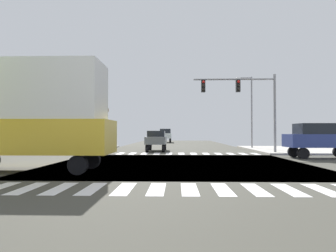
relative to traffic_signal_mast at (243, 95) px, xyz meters
name	(u,v)px	position (x,y,z in m)	size (l,w,h in m)	color
ground	(179,164)	(-5.32, -7.49, -4.85)	(90.00, 90.00, 0.05)	#434139
sidewalk_corner_ne	(312,150)	(7.68, 4.51, -4.75)	(12.00, 12.00, 0.14)	#B2ADA3
sidewalk_corner_nw	(47,149)	(-18.32, 4.51, -4.75)	(12.00, 12.00, 0.14)	#B2ADA6
crosswalk_near	(173,189)	(-5.57, -14.79, -4.82)	(13.50, 2.00, 0.01)	white
crosswalk_far	(175,154)	(-5.57, -0.19, -4.82)	(13.50, 2.00, 0.01)	white
traffic_signal_mast	(243,95)	(0.00, 0.00, 0.00)	(6.74, 0.55, 6.52)	gray
street_lamp	(249,105)	(2.24, 6.79, -0.23)	(1.78, 0.32, 7.62)	gray
bank_building	(33,127)	(-21.51, 7.83, -2.44)	(16.42, 8.99, 4.75)	olive
pickup_nearside_1	(166,135)	(-7.32, 25.56, -3.53)	(2.00, 5.10, 2.35)	black
box_truck_crossing_1	(36,114)	(-11.73, -10.99, -2.26)	(7.20, 2.40, 4.85)	black
suv_queued_2	(321,137)	(4.32, -3.99, -3.43)	(4.60, 1.96, 2.34)	black
sedan_leading_1	(156,139)	(-7.32, 2.98, -3.70)	(1.80, 4.30, 1.88)	black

